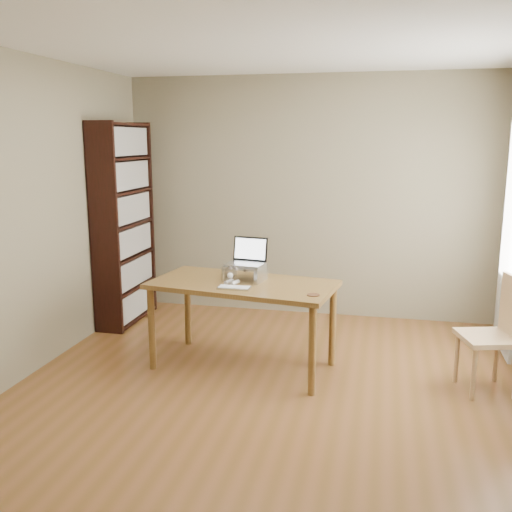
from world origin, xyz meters
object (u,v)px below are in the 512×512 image
at_px(bookshelf, 124,224).
at_px(keyboard, 234,288).
at_px(desk, 243,292).
at_px(laptop, 246,257).
at_px(cat, 243,271).
at_px(chair, 498,331).

bearing_deg(bookshelf, keyboard, -38.37).
distance_m(desk, laptop, 0.31).
height_order(laptop, cat, laptop).
height_order(desk, chair, chair).
height_order(keyboard, chair, chair).
bearing_deg(keyboard, chair, 4.40).
height_order(laptop, chair, laptop).
relative_size(desk, chair, 1.78).
xyz_separation_m(laptop, chair, (2.02, -0.18, -0.45)).
bearing_deg(desk, laptop, 98.62).
xyz_separation_m(bookshelf, cat, (1.50, -0.86, -0.23)).
bearing_deg(chair, bookshelf, 148.46).
relative_size(keyboard, cat, 0.54).
bearing_deg(bookshelf, chair, -16.07).
bearing_deg(chair, laptop, 159.39).
bearing_deg(bookshelf, desk, -32.57).
bearing_deg(laptop, chair, 3.48).
xyz_separation_m(bookshelf, keyboard, (1.51, -1.19, -0.29)).
bearing_deg(cat, keyboard, -70.44).
distance_m(bookshelf, keyboard, 1.95).
height_order(laptop, keyboard, laptop).
distance_m(bookshelf, desk, 1.85).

